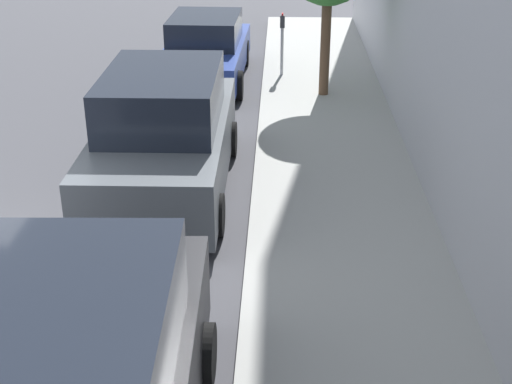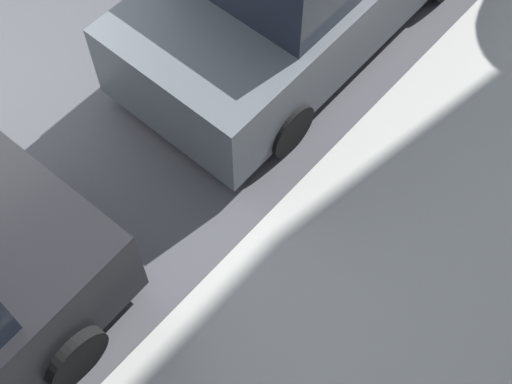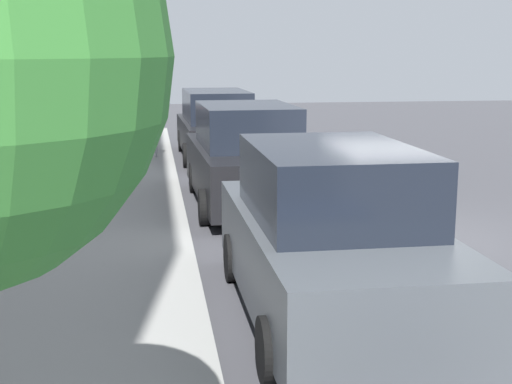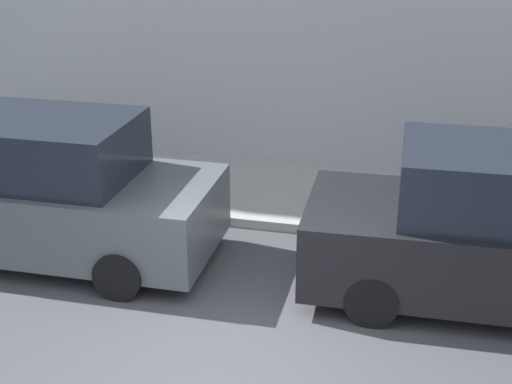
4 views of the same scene
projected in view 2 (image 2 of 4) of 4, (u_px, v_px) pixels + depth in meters
The scene contains 1 object.
sidewalk at pixel (320, 367), 6.46m from camera, with size 2.72×32.00×0.15m.
Camera 2 is at (5.62, -1.75, 6.47)m, focal length 50.00 mm.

